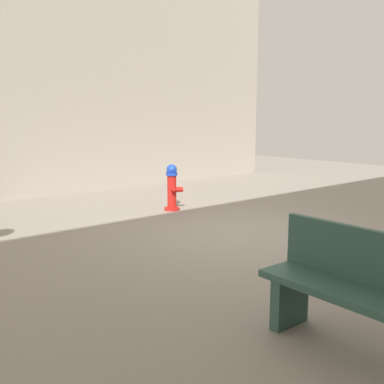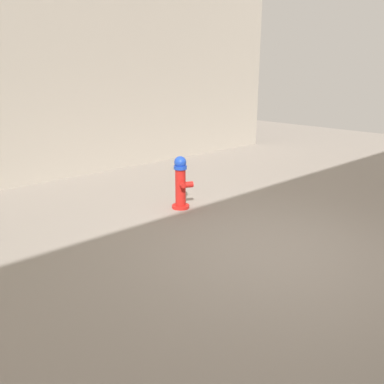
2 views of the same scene
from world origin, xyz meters
name	(u,v)px [view 1 (image 1 of 2)]	position (x,y,z in m)	size (l,w,h in m)	color
ground_plane	(245,234)	(0.00, 0.00, 0.00)	(23.40, 23.40, 0.00)	gray
fire_hydrant	(172,187)	(2.23, -0.27, 0.46)	(0.39, 0.37, 0.91)	red
bench_near	(369,293)	(-3.07, 1.91, 0.50)	(1.73, 0.49, 0.95)	#33594C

